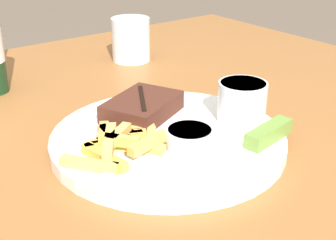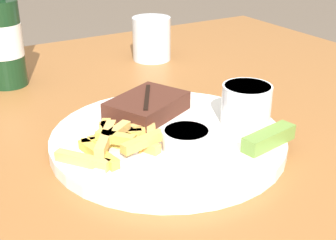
{
  "view_description": "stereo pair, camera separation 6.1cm",
  "coord_description": "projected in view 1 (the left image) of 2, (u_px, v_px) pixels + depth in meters",
  "views": [
    {
      "loc": [
        -0.34,
        -0.45,
        1.05
      ],
      "look_at": [
        0.0,
        0.0,
        0.79
      ],
      "focal_mm": 50.0,
      "sensor_mm": 36.0,
      "label": 1
    },
    {
      "loc": [
        -0.29,
        -0.48,
        1.05
      ],
      "look_at": [
        0.0,
        0.0,
        0.79
      ],
      "focal_mm": 50.0,
      "sensor_mm": 36.0,
      "label": 2
    }
  ],
  "objects": [
    {
      "name": "dipping_sauce_cup",
      "position": [
        190.0,
        137.0,
        0.59
      ],
      "size": [
        0.06,
        0.06,
        0.02
      ],
      "color": "silver",
      "rests_on": "dinner_plate"
    },
    {
      "name": "pickle_spear",
      "position": [
        269.0,
        133.0,
        0.6
      ],
      "size": [
        0.08,
        0.04,
        0.02
      ],
      "color": "olive",
      "rests_on": "dinner_plate"
    },
    {
      "name": "drinking_glass",
      "position": [
        131.0,
        39.0,
        0.96
      ],
      "size": [
        0.08,
        0.08,
        0.09
      ],
      "color": "silver",
      "rests_on": "dining_table"
    },
    {
      "name": "dining_table",
      "position": [
        168.0,
        194.0,
        0.66
      ],
      "size": [
        1.21,
        1.17,
        0.76
      ],
      "color": "#935B2D",
      "rests_on": "ground_plane"
    },
    {
      "name": "dinner_plate",
      "position": [
        168.0,
        140.0,
        0.63
      ],
      "size": [
        0.31,
        0.31,
        0.02
      ],
      "color": "white",
      "rests_on": "dining_table"
    },
    {
      "name": "fork_utensil",
      "position": [
        131.0,
        158.0,
        0.56
      ],
      "size": [
        0.13,
        0.06,
        0.0
      ],
      "rotation": [
        0.0,
        0.0,
        6.65
      ],
      "color": "#B7B7BC",
      "rests_on": "dinner_plate"
    },
    {
      "name": "fries_pile",
      "position": [
        118.0,
        143.0,
        0.58
      ],
      "size": [
        0.14,
        0.12,
        0.02
      ],
      "color": "gold",
      "rests_on": "dinner_plate"
    },
    {
      "name": "steak_portion",
      "position": [
        142.0,
        107.0,
        0.67
      ],
      "size": [
        0.13,
        0.12,
        0.03
      ],
      "color": "#472319",
      "rests_on": "dinner_plate"
    },
    {
      "name": "coleslaw_cup",
      "position": [
        242.0,
        99.0,
        0.65
      ],
      "size": [
        0.07,
        0.07,
        0.06
      ],
      "color": "white",
      "rests_on": "dinner_plate"
    }
  ]
}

